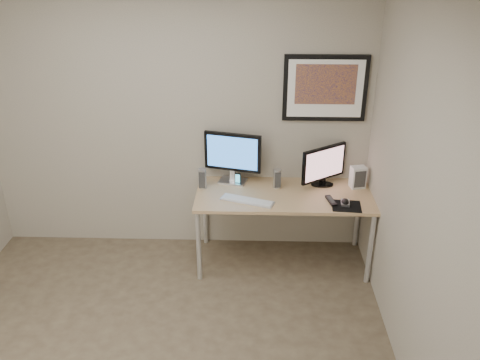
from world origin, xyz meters
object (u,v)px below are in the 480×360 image
Objects in this scene: monitor_large at (233,156)px; keyboard at (247,201)px; speaker_left at (202,178)px; monitor_tv at (324,165)px; desk at (284,200)px; speaker_right at (277,178)px; phone_dock at (238,179)px; fan_unit at (358,177)px; framed_art at (325,88)px.

monitor_large is 0.49m from keyboard.
keyboard is (0.42, -0.26, -0.09)m from speaker_left.
speaker_left reaches higher than keyboard.
monitor_large reaches higher than monitor_tv.
desk is 0.63m from monitor_large.
monitor_large is at bearing 158.47° from speaker_right.
desk is 0.48m from phone_dock.
speaker_right is at bearing 66.59° from keyboard.
monitor_large is at bearing 144.10° from phone_dock.
monitor_large reaches higher than speaker_right.
keyboard is 1.07m from fan_unit.
monitor_tv is at bearing 45.86° from keyboard.
fan_unit is at bearing -5.64° from speaker_right.
phone_dock is 0.58× the size of fan_unit.
framed_art is 1.38m from speaker_left.
monitor_large reaches higher than keyboard.
speaker_left is (-1.12, -0.08, -0.11)m from monitor_tv.
desk is at bearing -72.30° from speaker_right.
keyboard is at bearing -176.01° from fan_unit.
monitor_large is 1.18m from fan_unit.
speaker_left is 0.33m from phone_dock.
monitor_tv reaches higher than keyboard.
fan_unit is (0.75, 0.03, 0.01)m from speaker_right.
monitor_tv is 0.89× the size of keyboard.
keyboard is at bearing -140.97° from speaker_right.
monitor_tv is (0.02, -0.15, -0.68)m from framed_art.
framed_art reaches higher than keyboard.
fan_unit is (1.44, 0.06, 0.01)m from speaker_left.
framed_art is 1.15m from phone_dock.
desk is 7.82× the size of fan_unit.
monitor_tv is at bearing 162.17° from fan_unit.
desk is 8.44× the size of speaker_left.
phone_dock is at bearing 165.79° from fan_unit.
monitor_tv reaches higher than fan_unit.
framed_art is 1.78× the size of monitor_tv.
desk is 0.21m from speaker_right.
desk is at bearing 179.50° from fan_unit.
keyboard is (-0.68, -0.49, -0.88)m from framed_art.
keyboard is (-0.27, -0.29, -0.08)m from speaker_right.
speaker_left reaches higher than speaker_right.
phone_dock is at bearing 157.99° from desk.
keyboard is at bearing -153.96° from desk.
monitor_tv is at bearing 10.91° from monitor_large.
speaker_right is at bearing 152.38° from monitor_tv.
phone_dock is (-0.37, 0.05, -0.03)m from speaker_right.
monitor_tv is at bearing 12.94° from phone_dock.
speaker_right reaches higher than keyboard.
speaker_left reaches higher than phone_dock.
monitor_tv is 3.53× the size of phone_dock.
fan_unit is at bearing 11.48° from phone_dock.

